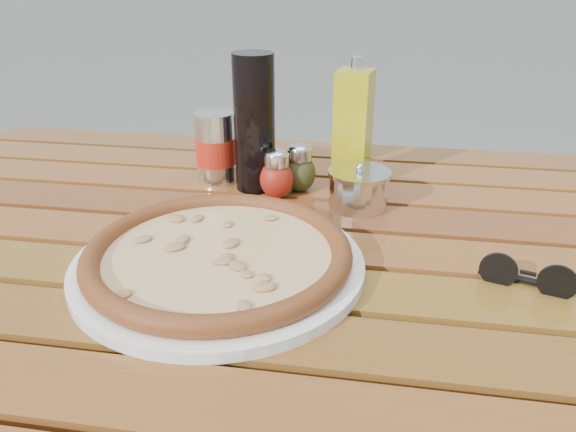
% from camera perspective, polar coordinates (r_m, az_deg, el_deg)
% --- Properties ---
extents(table, '(1.40, 0.90, 0.75)m').
position_cam_1_polar(table, '(0.80, -0.24, -7.46)').
color(table, '#381A0C').
rests_on(table, ground).
extents(plate, '(0.47, 0.47, 0.01)m').
position_cam_1_polar(plate, '(0.70, -7.04, -4.88)').
color(plate, white).
rests_on(plate, table).
extents(pizza, '(0.39, 0.39, 0.03)m').
position_cam_1_polar(pizza, '(0.70, -7.11, -3.76)').
color(pizza, '#FFE9B6').
rests_on(pizza, plate).
extents(pepper_shaker, '(0.07, 0.07, 0.08)m').
position_cam_1_polar(pepper_shaker, '(0.89, -1.16, 4.24)').
color(pepper_shaker, '#B12314').
rests_on(pepper_shaker, table).
extents(oregano_shaker, '(0.06, 0.06, 0.08)m').
position_cam_1_polar(oregano_shaker, '(0.92, 1.16, 4.85)').
color(oregano_shaker, '#3C421A').
rests_on(oregano_shaker, table).
extents(dark_bottle, '(0.09, 0.09, 0.22)m').
position_cam_1_polar(dark_bottle, '(0.91, -3.42, 9.38)').
color(dark_bottle, black).
rests_on(dark_bottle, table).
extents(soda_can, '(0.08, 0.08, 0.12)m').
position_cam_1_polar(soda_can, '(0.96, -7.36, 6.81)').
color(soda_can, silver).
rests_on(soda_can, table).
extents(olive_oil_cruet, '(0.06, 0.06, 0.21)m').
position_cam_1_polar(olive_oil_cruet, '(0.94, 6.61, 8.92)').
color(olive_oil_cruet, '#AEA012').
rests_on(olive_oil_cruet, table).
extents(parmesan_tin, '(0.12, 0.12, 0.07)m').
position_cam_1_polar(parmesan_tin, '(0.86, 7.19, 2.80)').
color(parmesan_tin, silver).
rests_on(parmesan_tin, table).
extents(sunglasses, '(0.11, 0.05, 0.04)m').
position_cam_1_polar(sunglasses, '(0.71, 23.13, -5.71)').
color(sunglasses, black).
rests_on(sunglasses, table).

